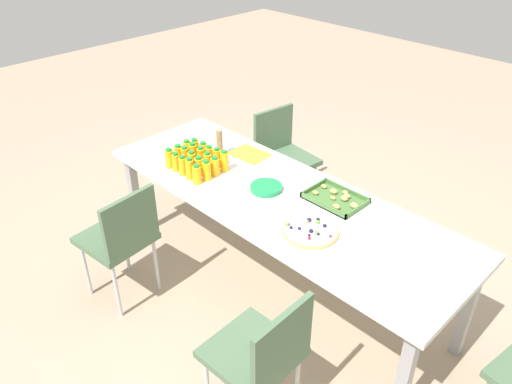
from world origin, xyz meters
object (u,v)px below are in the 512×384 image
(juice_bottle_3, at_px, (190,169))
(juice_bottle_7, at_px, (192,162))
(chair_near_left, at_px, (122,236))
(juice_bottle_1, at_px, (176,162))
(plate_stack, at_px, (266,188))
(juice_bottle_5, at_px, (178,155))
(juice_bottle_15, at_px, (195,148))
(party_table, at_px, (277,203))
(juice_bottle_2, at_px, (183,166))
(juice_bottle_16, at_px, (203,151))
(paper_folder, at_px, (249,154))
(juice_bottle_11, at_px, (193,154))
(juice_bottle_6, at_px, (185,157))
(juice_bottle_0, at_px, (169,158))
(chair_near_right, at_px, (263,353))
(juice_bottle_18, at_px, (217,158))
(juice_bottle_4, at_px, (197,175))
(chair_far_left, at_px, (282,152))
(napkin_stack, at_px, (416,239))
(juice_bottle_19, at_px, (224,161))
(cardboard_tube, at_px, (220,143))
(juice_bottle_12, at_px, (201,157))
(juice_bottle_10, at_px, (187,150))
(fruit_pizza, at_px, (310,231))
(juice_bottle_8, at_px, (199,166))
(juice_bottle_13, at_px, (208,162))
(snack_tray, at_px, (336,199))
(juice_bottle_14, at_px, (215,167))
(juice_bottle_9, at_px, (206,171))
(juice_bottle_17, at_px, (209,155))

(juice_bottle_3, distance_m, juice_bottle_7, 0.09)
(chair_near_left, height_order, juice_bottle_1, juice_bottle_1)
(juice_bottle_7, height_order, plate_stack, juice_bottle_7)
(juice_bottle_5, xyz_separation_m, juice_bottle_15, (-0.00, 0.14, -0.00))
(party_table, relative_size, juice_bottle_2, 17.96)
(juice_bottle_16, distance_m, paper_folder, 0.33)
(juice_bottle_11, bearing_deg, party_table, 9.14)
(chair_near_left, xyz_separation_m, juice_bottle_7, (0.00, 0.58, 0.30))
(juice_bottle_6, xyz_separation_m, juice_bottle_15, (-0.07, 0.14, -0.01))
(chair_near_left, bearing_deg, juice_bottle_5, 8.52)
(juice_bottle_0, relative_size, juice_bottle_3, 0.93)
(chair_near_right, relative_size, juice_bottle_7, 5.61)
(juice_bottle_1, relative_size, juice_bottle_18, 0.92)
(juice_bottle_2, relative_size, juice_bottle_15, 1.04)
(juice_bottle_4, height_order, juice_bottle_5, juice_bottle_5)
(chair_far_left, xyz_separation_m, napkin_stack, (1.49, -0.57, 0.23))
(juice_bottle_16, height_order, juice_bottle_19, juice_bottle_19)
(cardboard_tube, bearing_deg, juice_bottle_12, -80.37)
(juice_bottle_10, height_order, juice_bottle_15, juice_bottle_10)
(chair_near_left, distance_m, juice_bottle_0, 0.60)
(chair_near_right, xyz_separation_m, paper_folder, (-1.15, 1.03, 0.23))
(juice_bottle_3, height_order, juice_bottle_19, juice_bottle_3)
(juice_bottle_5, distance_m, fruit_pizza, 1.14)
(juice_bottle_18, bearing_deg, juice_bottle_15, -179.37)
(juice_bottle_18, bearing_deg, cardboard_tube, 132.88)
(juice_bottle_8, height_order, cardboard_tube, cardboard_tube)
(plate_stack, bearing_deg, juice_bottle_5, -165.25)
(party_table, bearing_deg, fruit_pizza, -21.50)
(juice_bottle_12, distance_m, juice_bottle_15, 0.16)
(juice_bottle_13, bearing_deg, juice_bottle_4, -64.59)
(juice_bottle_18, xyz_separation_m, snack_tray, (0.81, 0.24, -0.06))
(juice_bottle_4, distance_m, juice_bottle_11, 0.27)
(chair_far_left, xyz_separation_m, juice_bottle_1, (-0.02, -1.02, 0.29))
(cardboard_tube, bearing_deg, juice_bottle_14, -47.75)
(juice_bottle_9, height_order, juice_bottle_19, juice_bottle_19)
(fruit_pizza, bearing_deg, cardboard_tube, 166.47)
(juice_bottle_3, xyz_separation_m, paper_folder, (0.03, 0.50, -0.07))
(juice_bottle_6, bearing_deg, cardboard_tube, 81.27)
(juice_bottle_1, bearing_deg, cardboard_tube, 83.65)
(snack_tray, xyz_separation_m, paper_folder, (-0.79, 0.04, -0.01))
(juice_bottle_7, bearing_deg, juice_bottle_3, -46.80)
(juice_bottle_6, height_order, juice_bottle_12, juice_bottle_6)
(juice_bottle_7, relative_size, juice_bottle_17, 1.12)
(juice_bottle_4, bearing_deg, juice_bottle_14, 88.79)
(juice_bottle_1, relative_size, juice_bottle_15, 1.00)
(juice_bottle_16, bearing_deg, cardboard_tube, 74.93)
(juice_bottle_2, xyz_separation_m, plate_stack, (0.51, 0.25, -0.05))
(juice_bottle_17, relative_size, juice_bottle_19, 0.90)
(chair_near_right, relative_size, napkin_stack, 5.53)
(snack_tray, bearing_deg, cardboard_tube, -173.21)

